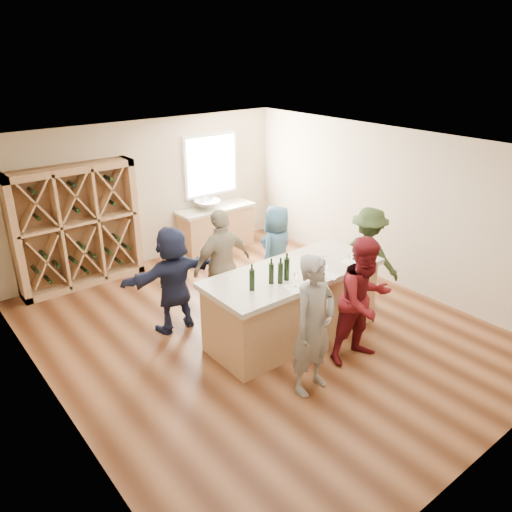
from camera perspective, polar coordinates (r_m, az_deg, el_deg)
floor at (r=7.85m, az=0.34°, el=-8.71°), size 6.00×7.00×0.10m
ceiling at (r=6.78m, az=0.40°, el=12.57°), size 6.00×7.00×0.10m
wall_back at (r=10.06m, az=-12.54°, el=7.06°), size 6.00×0.10×2.80m
wall_front at (r=5.25m, az=25.97°, el=-10.41°), size 6.00×0.10×2.80m
wall_left at (r=5.96m, az=-23.24°, el=-5.83°), size 0.10×7.00×2.80m
wall_right at (r=9.31m, az=15.21°, el=5.50°), size 0.10×7.00×2.80m
window_frame at (r=10.62m, az=-5.19°, el=10.31°), size 1.30×0.06×1.30m
window_pane at (r=10.59m, az=-5.08°, el=10.28°), size 1.18×0.01×1.18m
wine_rack at (r=9.37m, az=-19.78°, el=3.10°), size 2.20×0.45×2.20m
back_counter_base at (r=10.73m, az=-4.58°, el=3.10°), size 1.60×0.58×0.86m
back_counter_top at (r=10.58m, az=-4.66°, el=5.44°), size 1.70×0.62×0.06m
sink at (r=10.44m, az=-5.59°, el=5.87°), size 0.54×0.54×0.19m
faucet at (r=10.56m, az=-6.14°, el=6.39°), size 0.02×0.02×0.30m
tasting_counter_base at (r=7.47m, az=4.21°, el=-5.67°), size 2.60×1.00×1.00m
tasting_counter_top at (r=7.23m, az=4.33°, el=-1.92°), size 2.72×1.12×0.08m
wine_bottle_a at (r=6.56m, az=-0.47°, el=-2.76°), size 0.10×0.10×0.30m
wine_bottle_c at (r=6.75m, az=1.75°, el=-2.03°), size 0.08×0.08×0.29m
wine_bottle_d at (r=6.76m, az=2.81°, el=-1.97°), size 0.08×0.08×0.29m
wine_bottle_e at (r=6.85m, az=3.52°, el=-1.52°), size 0.10×0.10×0.32m
wine_glass_a at (r=6.70m, az=4.59°, el=-2.74°), size 0.10×0.10×0.20m
wine_glass_b at (r=7.02m, az=7.94°, el=-1.67°), size 0.08×0.08×0.19m
wine_glass_c at (r=7.38m, az=10.72°, el=-0.64°), size 0.09×0.09×0.18m
wine_glass_d at (r=7.33m, az=7.84°, el=-0.69°), size 0.07×0.07×0.16m
wine_glass_e at (r=7.67m, az=11.10°, el=0.23°), size 0.08×0.08×0.17m
tasting_menu_a at (r=6.69m, az=4.43°, el=-3.70°), size 0.25×0.31×0.00m
tasting_menu_b at (r=7.11m, az=8.23°, el=-2.20°), size 0.29×0.34×0.00m
tasting_menu_c at (r=7.57m, az=10.85°, el=-0.76°), size 0.24×0.31×0.00m
person_near_left at (r=6.18m, az=6.61°, el=-7.90°), size 0.72×0.56×1.85m
person_near_right at (r=6.89m, az=12.25°, el=-5.01°), size 0.94×0.60×1.81m
person_server at (r=8.48m, az=12.60°, el=-0.04°), size 0.75×1.17×1.67m
person_far_mid at (r=7.84m, az=-3.86°, el=-0.97°), size 1.07×0.57×1.80m
person_far_right at (r=8.57m, az=2.35°, el=0.56°), size 0.91×0.73×1.61m
person_far_left at (r=7.60m, az=-9.44°, el=-2.62°), size 1.56×0.59×1.67m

